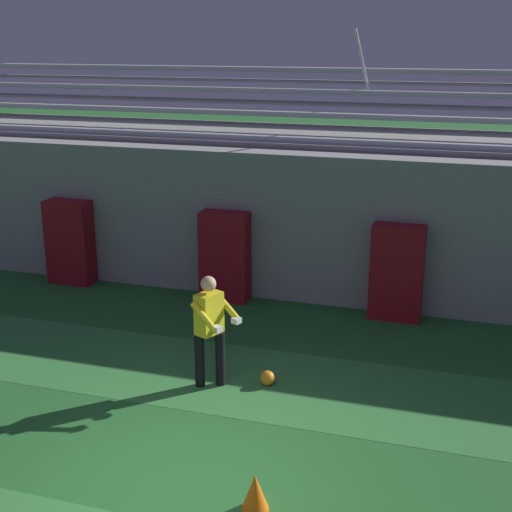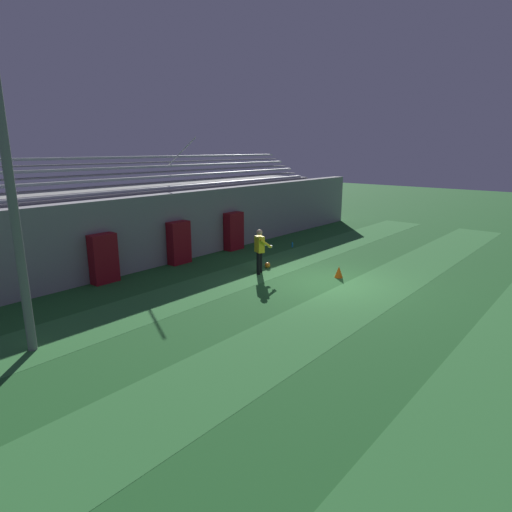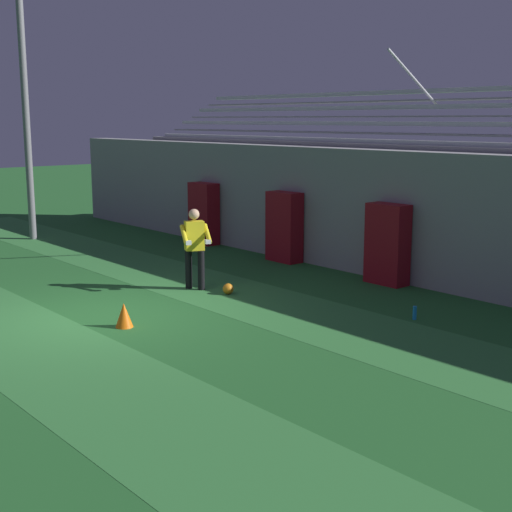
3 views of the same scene
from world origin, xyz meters
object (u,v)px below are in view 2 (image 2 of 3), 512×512
object	(u,v)px
padding_pillar_gate_right	(234,231)
traffic_cone	(339,272)
padding_pillar_gate_left	(179,243)
soccer_ball	(267,265)
goalkeeper	(260,249)
water_bottle	(292,245)
padding_pillar_far_left	(104,259)
floodlight_pole	(0,115)

from	to	relation	value
padding_pillar_gate_right	traffic_cone	size ratio (longest dim) A/B	4.08
padding_pillar_gate_left	soccer_ball	size ratio (longest dim) A/B	7.79
padding_pillar_gate_left	traffic_cone	xyz separation A→B (m)	(2.44, -5.91, -0.65)
goalkeeper	water_bottle	xyz separation A→B (m)	(4.34, 1.61, -0.83)
padding_pillar_gate_left	padding_pillar_far_left	world-z (taller)	same
padding_pillar_gate_right	water_bottle	bearing A→B (deg)	-40.41
padding_pillar_gate_left	padding_pillar_gate_right	world-z (taller)	same
goalkeeper	soccer_ball	bearing A→B (deg)	18.12
padding_pillar_gate_left	floodlight_pole	bearing A→B (deg)	-155.03
traffic_cone	water_bottle	size ratio (longest dim) A/B	1.75
padding_pillar_gate_left	soccer_ball	distance (m)	3.69
padding_pillar_gate_left	traffic_cone	size ratio (longest dim) A/B	4.08
padding_pillar_gate_right	padding_pillar_far_left	size ratio (longest dim) A/B	1.00
padding_pillar_far_left	soccer_ball	world-z (taller)	padding_pillar_far_left
padding_pillar_gate_left	goalkeeper	bearing A→B (deg)	-73.77
traffic_cone	water_bottle	distance (m)	5.03
soccer_ball	padding_pillar_gate_right	bearing A→B (deg)	65.22
floodlight_pole	water_bottle	bearing A→B (deg)	7.09
padding_pillar_gate_right	goalkeeper	distance (m)	4.07
soccer_ball	water_bottle	world-z (taller)	water_bottle
padding_pillar_gate_right	soccer_ball	size ratio (longest dim) A/B	7.79
padding_pillar_gate_left	padding_pillar_far_left	bearing A→B (deg)	180.00
traffic_cone	soccer_ball	bearing A→B (deg)	103.67
padding_pillar_far_left	soccer_ball	size ratio (longest dim) A/B	7.79
padding_pillar_gate_right	water_bottle	world-z (taller)	padding_pillar_gate_right
traffic_cone	padding_pillar_gate_left	bearing A→B (deg)	112.40
padding_pillar_gate_right	goalkeeper	size ratio (longest dim) A/B	1.03
soccer_ball	water_bottle	xyz separation A→B (m)	(3.57, 1.35, 0.01)
padding_pillar_far_left	soccer_ball	xyz separation A→B (m)	(5.10, -3.15, -0.75)
padding_pillar_gate_right	traffic_cone	world-z (taller)	padding_pillar_gate_right
padding_pillar_gate_left	water_bottle	xyz separation A→B (m)	(5.33, -1.80, -0.74)
floodlight_pole	traffic_cone	size ratio (longest dim) A/B	19.66
goalkeeper	traffic_cone	xyz separation A→B (m)	(1.45, -2.51, -0.74)
goalkeeper	traffic_cone	world-z (taller)	goalkeeper
goalkeeper	water_bottle	bearing A→B (deg)	20.31
padding_pillar_gate_right	floodlight_pole	bearing A→B (deg)	-162.16
soccer_ball	water_bottle	distance (m)	3.82
goalkeeper	floodlight_pole	bearing A→B (deg)	179.67
padding_pillar_far_left	goalkeeper	xyz separation A→B (m)	(4.32, -3.41, 0.10)
goalkeeper	water_bottle	distance (m)	4.70
floodlight_pole	soccer_ball	bearing A→B (deg)	1.31
floodlight_pole	goalkeeper	distance (m)	9.24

